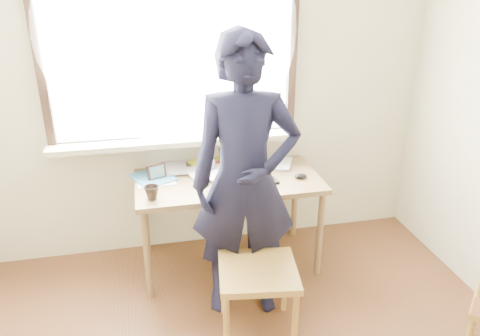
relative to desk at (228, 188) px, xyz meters
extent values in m
cube|color=beige|center=(-0.13, 0.37, 0.67)|extent=(3.50, 0.02, 2.60)
cube|color=white|center=(-0.33, 0.35, 0.97)|extent=(1.70, 0.01, 1.30)
cube|color=black|center=(-0.33, 0.34, 0.29)|extent=(1.82, 0.06, 0.06)
cube|color=black|center=(-1.21, 0.34, 0.97)|extent=(0.06, 0.06, 1.30)
cube|color=black|center=(0.55, 0.34, 0.97)|extent=(0.06, 0.06, 1.30)
cube|color=beige|center=(-0.33, 0.27, 0.30)|extent=(1.85, 0.20, 0.04)
cube|color=white|center=(-0.33, 0.28, 1.07)|extent=(1.95, 0.02, 1.65)
cube|color=brown|center=(0.00, 0.00, 0.05)|extent=(1.32, 0.66, 0.04)
cylinder|color=brown|center=(-0.61, -0.28, -0.30)|extent=(0.05, 0.05, 0.67)
cylinder|color=brown|center=(-0.61, 0.28, -0.30)|extent=(0.05, 0.05, 0.67)
cylinder|color=brown|center=(0.61, -0.28, -0.30)|extent=(0.05, 0.05, 0.67)
cylinder|color=brown|center=(0.61, 0.28, -0.30)|extent=(0.05, 0.05, 0.67)
cube|color=black|center=(0.14, -0.08, 0.08)|extent=(0.39, 0.32, 0.02)
cube|color=black|center=(0.11, 0.04, 0.20)|extent=(0.35, 0.15, 0.23)
cube|color=black|center=(0.11, 0.04, 0.20)|extent=(0.31, 0.12, 0.19)
cube|color=black|center=(0.14, -0.09, 0.09)|extent=(0.33, 0.21, 0.00)
imported|color=white|center=(-0.13, 0.16, 0.12)|extent=(0.14, 0.14, 0.10)
imported|color=black|center=(-0.55, -0.20, 0.12)|extent=(0.11, 0.11, 0.09)
ellipsoid|color=black|center=(0.51, -0.10, 0.09)|extent=(0.09, 0.06, 0.04)
cube|color=white|center=(-0.51, 0.10, 0.08)|extent=(0.20, 0.29, 0.00)
cube|color=gold|center=(-0.54, 0.20, 0.08)|extent=(0.27, 0.32, 0.01)
cube|color=#2C688F|center=(-0.21, 0.13, 0.08)|extent=(0.32, 0.34, 0.00)
cube|color=white|center=(-0.01, 0.19, 0.09)|extent=(0.26, 0.28, 0.01)
cube|color=gold|center=(-0.15, 0.09, 0.10)|extent=(0.33, 0.34, 0.01)
cube|color=white|center=(-0.21, 0.17, 0.11)|extent=(0.30, 0.34, 0.02)
cube|color=white|center=(-0.24, 0.15, 0.10)|extent=(0.32, 0.36, 0.02)
imported|color=white|center=(-0.48, 0.25, 0.09)|extent=(0.21, 0.28, 0.03)
imported|color=white|center=(0.35, 0.22, 0.08)|extent=(0.28, 0.31, 0.02)
cube|color=black|center=(-0.50, 0.10, 0.13)|extent=(0.14, 0.07, 0.11)
cube|color=#2D622B|center=(-0.50, 0.10, 0.13)|extent=(0.10, 0.04, 0.08)
cube|color=olive|center=(0.03, -0.78, -0.19)|extent=(0.52, 0.50, 0.04)
cylinder|color=olive|center=(-0.20, -0.94, -0.42)|extent=(0.04, 0.04, 0.43)
cylinder|color=olive|center=(-0.14, -0.56, -0.42)|extent=(0.04, 0.04, 0.43)
cylinder|color=olive|center=(0.20, -0.99, -0.42)|extent=(0.04, 0.04, 0.43)
cylinder|color=olive|center=(0.25, -0.62, -0.42)|extent=(0.04, 0.04, 0.43)
cylinder|color=olive|center=(1.31, -1.10, -0.45)|extent=(0.03, 0.03, 0.37)
imported|color=black|center=(0.01, -0.48, 0.27)|extent=(0.72, 0.52, 1.82)
camera|label=1|loc=(-0.57, -3.00, 1.47)|focal=35.00mm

